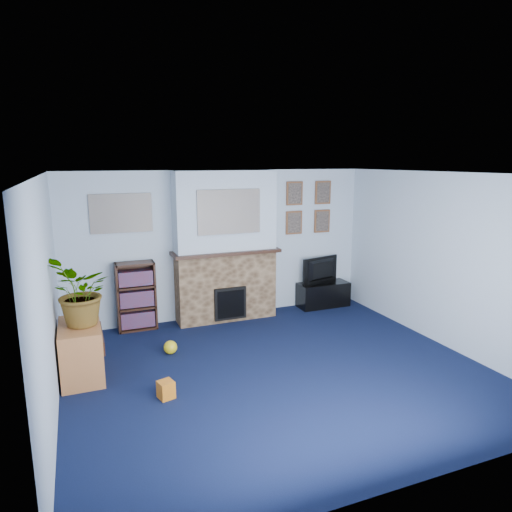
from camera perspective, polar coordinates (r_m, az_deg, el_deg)
name	(u,v)px	position (r m, az deg, el deg)	size (l,w,h in m)	color
floor	(278,370)	(5.82, 2.72, -14.10)	(5.00, 4.50, 0.01)	#0E1535
ceiling	(280,174)	(5.24, 2.98, 10.23)	(5.00, 4.50, 0.01)	white
wall_back	(222,245)	(7.46, -4.33, 1.43)	(5.00, 0.04, 2.40)	silver
wall_front	(405,348)	(3.59, 18.18, -10.84)	(5.00, 0.04, 2.40)	silver
wall_left	(48,300)	(4.96, -24.60, -5.03)	(0.04, 4.50, 2.40)	silver
wall_right	(443,260)	(6.81, 22.37, -0.46)	(0.04, 4.50, 2.40)	silver
chimney_breast	(225,248)	(7.27, -3.85, 1.03)	(1.72, 0.50, 2.40)	brown
collage_main	(229,212)	(6.99, -3.38, 5.54)	(1.00, 0.03, 0.68)	gray
collage_left	(121,213)	(7.06, -16.50, 5.14)	(0.90, 0.03, 0.58)	gray
portrait_tl	(294,193)	(7.83, 4.83, 7.81)	(0.30, 0.03, 0.40)	brown
portrait_tr	(323,193)	(8.09, 8.35, 7.86)	(0.30, 0.03, 0.40)	brown
portrait_bl	(294,223)	(7.88, 4.76, 4.18)	(0.30, 0.03, 0.40)	brown
portrait_br	(322,221)	(8.14, 8.25, 4.34)	(0.30, 0.03, 0.40)	brown
tv_stand	(323,294)	(8.21, 8.38, -4.71)	(0.91, 0.38, 0.43)	black
television	(323,270)	(8.11, 8.40, -1.76)	(0.78, 0.10, 0.45)	black
bookshelf	(136,298)	(7.20, -14.75, -5.04)	(0.58, 0.28, 1.05)	#321B12
sideboard	(81,349)	(5.91, -21.02, -10.82)	(0.47, 0.84, 0.65)	#BD713C
potted_plant	(81,292)	(5.63, -21.03, -4.26)	(0.73, 0.63, 0.81)	#26661E
mantel_clock	(226,246)	(7.22, -3.76, 1.25)	(0.10, 0.06, 0.14)	gold
mantel_candle	(244,244)	(7.32, -1.54, 1.49)	(0.05, 0.05, 0.15)	#B2BFC6
mantel_teddy	(193,249)	(7.08, -7.90, 0.90)	(0.12, 0.12, 0.12)	gray
mantel_can	(263,244)	(7.44, 0.93, 1.51)	(0.06, 0.06, 0.11)	orange
green_crate	(85,356)	(6.24, -20.60, -11.63)	(0.33, 0.26, 0.26)	#198C26
toy_ball	(170,347)	(6.34, -10.66, -11.16)	(0.18, 0.18, 0.18)	yellow
toy_block	(166,389)	(5.27, -11.20, -15.94)	(0.16, 0.16, 0.19)	orange
toy_tube	(77,357)	(6.43, -21.45, -11.68)	(0.15, 0.15, 0.32)	yellow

